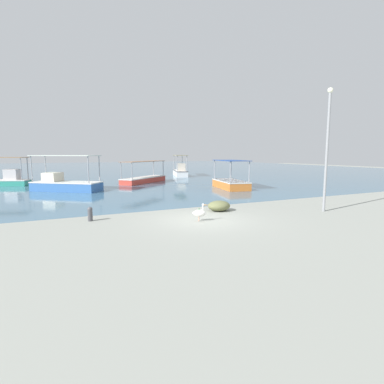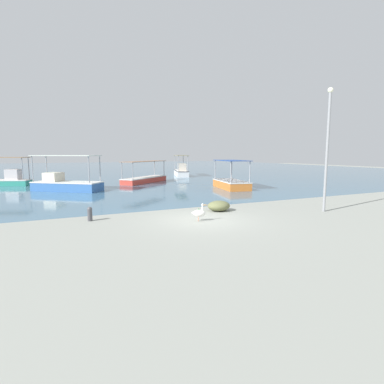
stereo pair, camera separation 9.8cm
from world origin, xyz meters
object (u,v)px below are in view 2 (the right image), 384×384
fishing_boat_near_left (4,179)px  mooring_bollard (90,213)px  fishing_boat_far_right (145,178)px  fishing_boat_far_left (181,171)px  net_pile (219,206)px  fishing_boat_near_right (231,183)px  glass_bottle (199,211)px  fishing_boat_center (66,183)px  lamp_post (327,144)px  pelican (199,213)px

fishing_boat_near_left → mooring_bollard: (5.80, -18.96, -0.26)m
fishing_boat_far_right → fishing_boat_far_left: 9.42m
net_pile → fishing_boat_far_left: bearing=72.2°
fishing_boat_near_right → mooring_bollard: bearing=-147.0°
net_pile → glass_bottle: size_ratio=4.53×
fishing_boat_far_right → fishing_boat_center: 8.78m
fishing_boat_near_right → fishing_boat_near_left: fishing_boat_near_left is taller
fishing_boat_center → lamp_post: size_ratio=0.88×
glass_bottle → lamp_post: bearing=-21.1°
fishing_boat_near_right → net_pile: 10.45m
fishing_boat_far_left → mooring_bollard: bearing=-121.4°
fishing_boat_far_right → glass_bottle: (-1.86, -16.82, -0.36)m
fishing_boat_near_left → glass_bottle: (11.09, -19.37, -0.50)m
fishing_boat_far_right → net_pile: 16.80m
fishing_boat_far_right → net_pile: size_ratio=4.84×
fishing_boat_near_right → fishing_boat_near_left: 21.31m
fishing_boat_far_left → fishing_boat_near_left: fishing_boat_far_left is taller
fishing_boat_far_right → lamp_post: bearing=-77.3°
glass_bottle → fishing_boat_center: bearing=114.9°
fishing_boat_center → glass_bottle: 13.99m
net_pile → fishing_boat_center: bearing=119.2°
pelican → net_pile: 2.63m
fishing_boat_center → fishing_boat_near_right: fishing_boat_center is taller
fishing_boat_far_left → glass_bottle: size_ratio=21.63×
fishing_boat_center → pelican: 15.23m
fishing_boat_far_left → lamp_post: lamp_post is taller
fishing_boat_far_left → pelican: bearing=-110.8°
fishing_boat_far_left → glass_bottle: 24.88m
pelican → net_pile: pelican is taller
pelican → mooring_bollard: pelican is taller
fishing_boat_far_left → fishing_boat_far_right: bearing=-136.4°
pelican → mooring_bollard: size_ratio=1.23×
fishing_boat_near_right → glass_bottle: 11.22m
fishing_boat_far_right → mooring_bollard: (-7.14, -16.41, -0.12)m
fishing_boat_far_left → lamp_post: size_ratio=0.92×
lamp_post → net_pile: lamp_post is taller
fishing_boat_center → glass_bottle: size_ratio=20.68×
fishing_boat_near_right → net_pile: size_ratio=4.01×
fishing_boat_center → mooring_bollard: size_ratio=8.61×
fishing_boat_center → fishing_boat_far_right: bearing=28.2°
pelican → fishing_boat_near_left: bearing=116.1°
fishing_boat_far_right → mooring_bollard: fishing_boat_far_right is taller
fishing_boat_far_right → pelican: fishing_boat_far_right is taller
fishing_boat_near_left → mooring_bollard: fishing_boat_near_left is taller
fishing_boat_near_right → lamp_post: lamp_post is taller
fishing_boat_near_right → fishing_boat_near_left: bearing=149.5°
net_pile → mooring_bollard: bearing=176.7°
pelican → mooring_bollard: (-4.49, 2.09, -0.03)m
fishing_boat_near_right → lamp_post: size_ratio=0.78×
pelican → lamp_post: lamp_post is taller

